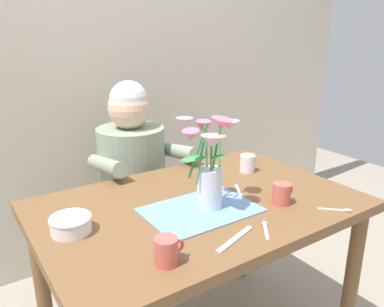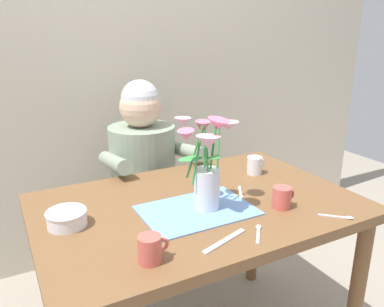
% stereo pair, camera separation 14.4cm
% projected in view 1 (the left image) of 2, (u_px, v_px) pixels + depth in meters
% --- Properties ---
extents(wood_panel_backdrop, '(4.00, 0.10, 2.50)m').
position_uv_depth(wood_panel_backdrop, '(92.00, 52.00, 2.12)').
color(wood_panel_backdrop, beige).
rests_on(wood_panel_backdrop, ground_plane).
extents(dining_table, '(1.20, 0.80, 0.74)m').
position_uv_depth(dining_table, '(199.00, 224.00, 1.48)').
color(dining_table, brown).
rests_on(dining_table, ground_plane).
extents(seated_person, '(0.45, 0.47, 1.14)m').
position_uv_depth(seated_person, '(134.00, 190.00, 2.00)').
color(seated_person, '#4C4C56').
rests_on(seated_person, ground_plane).
extents(striped_placemat, '(0.40, 0.28, 0.00)m').
position_uv_depth(striped_placemat, '(201.00, 210.00, 1.38)').
color(striped_placemat, '#6B93D1').
rests_on(striped_placemat, dining_table).
extents(flower_vase, '(0.28, 0.22, 0.35)m').
position_uv_depth(flower_vase, '(210.00, 162.00, 1.35)').
color(flower_vase, silver).
rests_on(flower_vase, dining_table).
extents(ceramic_bowl, '(0.14, 0.14, 0.06)m').
position_uv_depth(ceramic_bowl, '(71.00, 224.00, 1.22)').
color(ceramic_bowl, white).
rests_on(ceramic_bowl, dining_table).
extents(dinner_knife, '(0.19, 0.08, 0.00)m').
position_uv_depth(dinner_knife, '(235.00, 239.00, 1.19)').
color(dinner_knife, silver).
rests_on(dinner_knife, dining_table).
extents(coffee_cup, '(0.09, 0.07, 0.08)m').
position_uv_depth(coffee_cup, '(167.00, 251.00, 1.06)').
color(coffee_cup, '#CC564C').
rests_on(coffee_cup, dining_table).
extents(ceramic_mug, '(0.09, 0.07, 0.08)m').
position_uv_depth(ceramic_mug, '(282.00, 194.00, 1.43)').
color(ceramic_mug, '#CC564C').
rests_on(ceramic_mug, dining_table).
extents(tea_cup, '(0.09, 0.07, 0.08)m').
position_uv_depth(tea_cup, '(248.00, 163.00, 1.75)').
color(tea_cup, silver).
rests_on(tea_cup, dining_table).
extents(spoon_0, '(0.09, 0.10, 0.01)m').
position_uv_depth(spoon_0, '(265.00, 227.00, 1.26)').
color(spoon_0, silver).
rests_on(spoon_0, dining_table).
extents(spoon_1, '(0.10, 0.09, 0.01)m').
position_uv_depth(spoon_1, '(340.00, 210.00, 1.38)').
color(spoon_1, silver).
rests_on(spoon_1, dining_table).
extents(spoon_2, '(0.07, 0.11, 0.01)m').
position_uv_depth(spoon_2, '(239.00, 192.00, 1.53)').
color(spoon_2, silver).
rests_on(spoon_2, dining_table).
extents(spoon_3, '(0.11, 0.08, 0.01)m').
position_uv_depth(spoon_3, '(280.00, 195.00, 1.50)').
color(spoon_3, silver).
rests_on(spoon_3, dining_table).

